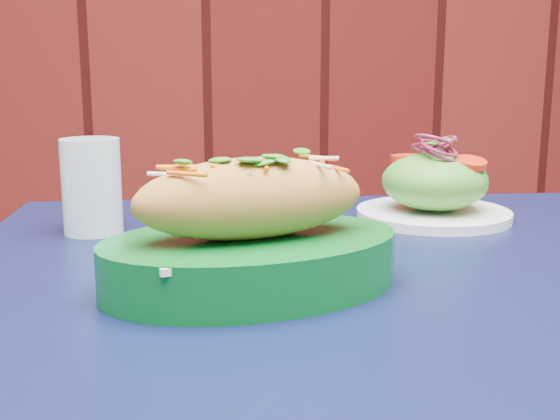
{
  "coord_description": "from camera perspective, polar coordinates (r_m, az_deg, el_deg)",
  "views": [
    {
      "loc": [
        0.01,
        0.59,
        0.95
      ],
      "look_at": [
        0.08,
        1.24,
        0.81
      ],
      "focal_mm": 45.0,
      "sensor_mm": 36.0,
      "label": 1
    }
  ],
  "objects": [
    {
      "name": "water_glass",
      "position": [
        0.85,
        -15.06,
        1.88
      ],
      "size": [
        0.07,
        0.07,
        0.11
      ],
      "primitive_type": "cylinder",
      "color": "silver",
      "rests_on": "cafe_table"
    },
    {
      "name": "cafe_table",
      "position": [
        0.7,
        5.82,
        -12.22
      ],
      "size": [
        0.8,
        0.8,
        0.75
      ],
      "rotation": [
        0.0,
        0.0,
        -0.01
      ],
      "color": "black",
      "rests_on": "ground"
    },
    {
      "name": "banh_mi_basket",
      "position": [
        0.62,
        -2.33,
        -2.17
      ],
      "size": [
        0.31,
        0.25,
        0.13
      ],
      "rotation": [
        0.0,
        0.0,
        0.29
      ],
      "color": "#065A1C",
      "rests_on": "cafe_table"
    },
    {
      "name": "salad_plate",
      "position": [
        0.92,
        12.43,
        1.77
      ],
      "size": [
        0.2,
        0.2,
        0.11
      ],
      "rotation": [
        0.0,
        0.0,
        0.19
      ],
      "color": "white",
      "rests_on": "cafe_table"
    }
  ]
}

